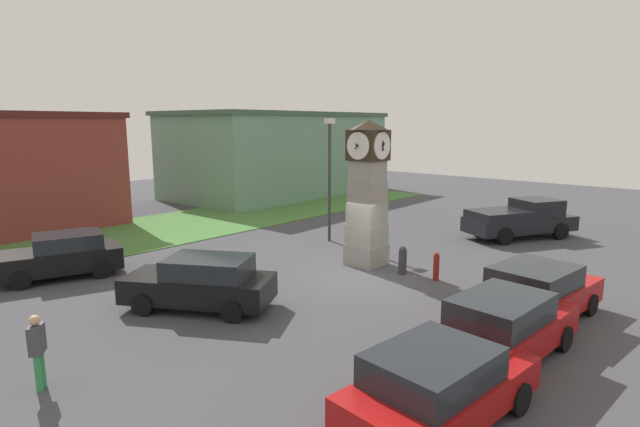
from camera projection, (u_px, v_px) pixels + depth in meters
ground_plane at (355, 276)px, 18.03m from camera, size 68.70×68.70×0.00m
clock_tower at (367, 194)px, 19.09m from camera, size 1.61×1.59×5.58m
bollard_near_tower at (403, 260)px, 18.29m from camera, size 0.30×0.30×1.03m
bollard_mid_row at (436, 266)px, 17.53m from camera, size 0.21×0.21×1.00m
car_navy_sedan at (439, 385)px, 9.12m from camera, size 4.31×2.31×1.49m
car_near_tower at (504, 326)px, 11.65m from camera, size 4.45×2.18×1.58m
car_by_building at (537, 291)px, 14.07m from camera, size 4.38×2.48×1.57m
car_far_lot at (201, 283)px, 14.80m from camera, size 3.76×4.66×1.59m
car_end_of_row at (62, 255)px, 17.86m from camera, size 4.40×3.01×1.57m
pickup_truck at (521, 219)px, 23.93m from camera, size 5.64×4.29×1.85m
pedestrian_near_bench at (355, 190)px, 33.46m from camera, size 0.40×0.24×1.78m
pedestrian_crossing_lot at (37, 347)px, 10.26m from camera, size 0.43×0.46×1.63m
street_lamp_far_side at (330, 170)px, 22.86m from camera, size 0.50×0.24×5.68m
storefront_low_left at (278, 153)px, 38.64m from camera, size 17.05×9.53×6.26m
grass_verge_far at (153, 230)px, 25.70m from camera, size 41.22×7.61×0.04m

